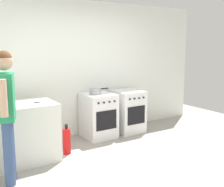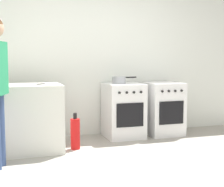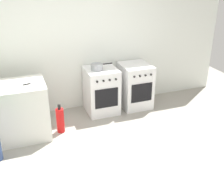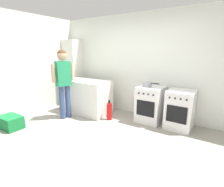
# 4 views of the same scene
# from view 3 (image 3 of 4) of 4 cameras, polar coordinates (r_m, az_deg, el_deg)

# --- Properties ---
(ground_plane) EXTENTS (8.00, 8.00, 0.00)m
(ground_plane) POSITION_cam_3_polar(r_m,az_deg,el_deg) (4.05, 0.17, -14.13)
(ground_plane) COLOR gray
(back_wall) EXTENTS (6.00, 0.10, 2.60)m
(back_wall) POSITION_cam_3_polar(r_m,az_deg,el_deg) (5.19, -7.37, 10.53)
(back_wall) COLOR silver
(back_wall) RESTS_ON ground
(counter_unit) EXTENTS (1.30, 0.70, 0.90)m
(counter_unit) POSITION_cam_3_polar(r_m,az_deg,el_deg) (4.67, -20.97, -3.74)
(counter_unit) COLOR silver
(counter_unit) RESTS_ON ground
(oven_left) EXTENTS (0.57, 0.62, 0.85)m
(oven_left) POSITION_cam_3_polar(r_m,az_deg,el_deg) (5.22, -2.19, 0.64)
(oven_left) COLOR white
(oven_left) RESTS_ON ground
(oven_right) EXTENTS (0.55, 0.62, 0.85)m
(oven_right) POSITION_cam_3_polar(r_m,az_deg,el_deg) (5.45, 4.70, 1.63)
(oven_right) COLOR white
(oven_right) RESTS_ON ground
(pot) EXTENTS (0.39, 0.21, 0.11)m
(pot) POSITION_cam_3_polar(r_m,az_deg,el_deg) (4.99, -3.07, 5.42)
(pot) COLOR gray
(pot) RESTS_ON oven_left
(knife_chef) EXTENTS (0.31, 0.11, 0.01)m
(knife_chef) POSITION_cam_3_polar(r_m,az_deg,el_deg) (4.45, -15.89, 2.05)
(knife_chef) COLOR silver
(knife_chef) RESTS_ON counter_unit
(fire_extinguisher) EXTENTS (0.13, 0.13, 0.50)m
(fire_extinguisher) POSITION_cam_3_polar(r_m,az_deg,el_deg) (4.72, -10.46, -5.34)
(fire_extinguisher) COLOR red
(fire_extinguisher) RESTS_ON ground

